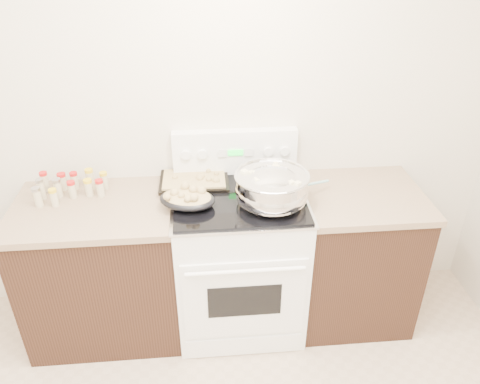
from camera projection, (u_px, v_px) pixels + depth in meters
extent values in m
cube|color=beige|center=(175.00, 109.00, 2.76)|extent=(4.00, 0.05, 2.70)
cube|color=black|center=(105.00, 271.00, 2.88)|extent=(0.90, 0.64, 0.88)
cube|color=brown|center=(94.00, 208.00, 2.65)|extent=(0.93, 0.67, 0.04)
cube|color=black|center=(352.00, 257.00, 3.01)|extent=(0.70, 0.64, 0.88)
cube|color=brown|center=(361.00, 196.00, 2.77)|extent=(0.73, 0.67, 0.04)
cube|color=white|center=(239.00, 262.00, 2.93)|extent=(0.76, 0.66, 0.92)
cube|color=white|center=(245.00, 300.00, 2.64)|extent=(0.70, 0.01, 0.55)
cube|color=black|center=(245.00, 301.00, 2.64)|extent=(0.42, 0.01, 0.22)
cylinder|color=white|center=(245.00, 271.00, 2.49)|extent=(0.65, 0.02, 0.02)
cube|color=white|center=(244.00, 346.00, 2.84)|extent=(0.70, 0.01, 0.14)
cube|color=silver|center=(239.00, 199.00, 2.69)|extent=(0.78, 0.68, 0.01)
cube|color=black|center=(239.00, 197.00, 2.69)|extent=(0.74, 0.64, 0.01)
cube|color=white|center=(235.00, 152.00, 2.87)|extent=(0.76, 0.07, 0.28)
cylinder|color=white|center=(186.00, 155.00, 2.80)|extent=(0.06, 0.02, 0.06)
cylinder|color=white|center=(202.00, 154.00, 2.80)|extent=(0.06, 0.02, 0.06)
cylinder|color=white|center=(268.00, 152.00, 2.83)|extent=(0.06, 0.02, 0.06)
cylinder|color=white|center=(285.00, 151.00, 2.84)|extent=(0.06, 0.02, 0.06)
cube|color=#19E533|center=(236.00, 153.00, 2.82)|extent=(0.09, 0.00, 0.04)
cube|color=silver|center=(222.00, 153.00, 2.82)|extent=(0.05, 0.00, 0.05)
cube|color=silver|center=(249.00, 152.00, 2.83)|extent=(0.05, 0.00, 0.05)
ellipsoid|color=silver|center=(272.00, 191.00, 2.57)|extent=(0.48, 0.48, 0.24)
cylinder|color=silver|center=(271.00, 202.00, 2.61)|extent=(0.22, 0.22, 0.01)
torus|color=silver|center=(272.00, 175.00, 2.52)|extent=(0.41, 0.41, 0.02)
cylinder|color=silver|center=(272.00, 187.00, 2.56)|extent=(0.39, 0.39, 0.14)
cylinder|color=brown|center=(272.00, 177.00, 2.53)|extent=(0.37, 0.37, 0.00)
cube|color=beige|center=(258.00, 181.00, 2.48)|extent=(0.04, 0.04, 0.03)
cube|color=beige|center=(272.00, 172.00, 2.57)|extent=(0.03, 0.03, 0.02)
cube|color=beige|center=(276.00, 164.00, 2.65)|extent=(0.03, 0.03, 0.02)
cube|color=beige|center=(244.00, 173.00, 2.56)|extent=(0.04, 0.04, 0.03)
cube|color=beige|center=(251.00, 173.00, 2.56)|extent=(0.03, 0.03, 0.02)
cube|color=beige|center=(276.00, 168.00, 2.61)|extent=(0.05, 0.05, 0.03)
cube|color=beige|center=(291.00, 183.00, 2.46)|extent=(0.04, 0.04, 0.02)
cube|color=beige|center=(255.00, 174.00, 2.55)|extent=(0.04, 0.04, 0.03)
cube|color=beige|center=(298.00, 184.00, 2.45)|extent=(0.04, 0.04, 0.03)
cube|color=beige|center=(274.00, 175.00, 2.54)|extent=(0.03, 0.03, 0.02)
ellipsoid|color=black|center=(187.00, 200.00, 2.57)|extent=(0.36, 0.30, 0.08)
ellipsoid|color=tan|center=(187.00, 198.00, 2.57)|extent=(0.33, 0.27, 0.06)
sphere|color=tan|center=(168.00, 197.00, 2.50)|extent=(0.04, 0.04, 0.04)
sphere|color=tan|center=(175.00, 193.00, 2.55)|extent=(0.05, 0.05, 0.05)
sphere|color=tan|center=(185.00, 186.00, 2.60)|extent=(0.05, 0.05, 0.05)
sphere|color=tan|center=(181.00, 195.00, 2.52)|extent=(0.04, 0.04, 0.04)
sphere|color=tan|center=(188.00, 199.00, 2.49)|extent=(0.04, 0.04, 0.04)
sphere|color=tan|center=(194.00, 198.00, 2.50)|extent=(0.05, 0.05, 0.05)
sphere|color=tan|center=(193.00, 189.00, 2.57)|extent=(0.05, 0.05, 0.05)
sphere|color=tan|center=(201.00, 190.00, 2.57)|extent=(0.05, 0.05, 0.05)
cube|color=black|center=(194.00, 181.00, 2.82)|extent=(0.41, 0.29, 0.02)
cube|color=tan|center=(194.00, 179.00, 2.81)|extent=(0.37, 0.25, 0.02)
sphere|color=tan|center=(198.00, 177.00, 2.81)|extent=(0.04, 0.04, 0.04)
sphere|color=tan|center=(175.00, 177.00, 2.81)|extent=(0.04, 0.04, 0.04)
sphere|color=tan|center=(209.00, 179.00, 2.78)|extent=(0.03, 0.03, 0.03)
sphere|color=tan|center=(203.00, 169.00, 2.89)|extent=(0.03, 0.03, 0.03)
sphere|color=tan|center=(199.00, 177.00, 2.81)|extent=(0.04, 0.04, 0.04)
sphere|color=tan|center=(202.00, 177.00, 2.81)|extent=(0.04, 0.04, 0.04)
sphere|color=tan|center=(216.00, 174.00, 2.84)|extent=(0.03, 0.03, 0.03)
sphere|color=tan|center=(208.00, 171.00, 2.87)|extent=(0.03, 0.03, 0.03)
sphere|color=tan|center=(200.00, 178.00, 2.79)|extent=(0.04, 0.04, 0.04)
sphere|color=tan|center=(216.00, 180.00, 2.77)|extent=(0.04, 0.04, 0.04)
cylinder|color=tan|center=(242.00, 188.00, 2.75)|extent=(0.02, 0.26, 0.01)
sphere|color=tan|center=(244.00, 197.00, 2.65)|extent=(0.04, 0.04, 0.04)
sphere|color=#84BFC5|center=(298.00, 194.00, 2.64)|extent=(0.09, 0.09, 0.09)
cylinder|color=#84BFC5|center=(312.00, 184.00, 2.68)|extent=(0.24, 0.17, 0.08)
cylinder|color=#BFB28C|center=(45.00, 183.00, 2.76)|extent=(0.04, 0.04, 0.11)
cylinder|color=#B21414|center=(43.00, 174.00, 2.72)|extent=(0.04, 0.04, 0.02)
cylinder|color=#BFB28C|center=(63.00, 183.00, 2.78)|extent=(0.05, 0.05, 0.09)
cylinder|color=#B21414|center=(61.00, 175.00, 2.75)|extent=(0.05, 0.05, 0.02)
cylinder|color=#BFB28C|center=(75.00, 182.00, 2.78)|extent=(0.04, 0.04, 0.09)
cylinder|color=#B21414|center=(73.00, 174.00, 2.76)|extent=(0.04, 0.04, 0.02)
cylinder|color=#BFB28C|center=(90.00, 180.00, 2.78)|extent=(0.05, 0.05, 0.11)
cylinder|color=gold|center=(89.00, 171.00, 2.75)|extent=(0.05, 0.05, 0.02)
cylinder|color=#BFB28C|center=(104.00, 182.00, 2.79)|extent=(0.04, 0.04, 0.09)
cylinder|color=gold|center=(103.00, 174.00, 2.76)|extent=(0.04, 0.04, 0.02)
cylinder|color=#BFB28C|center=(41.00, 190.00, 2.68)|extent=(0.04, 0.04, 0.11)
cylinder|color=#B2B2B7|center=(39.00, 181.00, 2.65)|extent=(0.04, 0.04, 0.02)
cylinder|color=#BFB28C|center=(58.00, 189.00, 2.70)|extent=(0.05, 0.05, 0.10)
cylinder|color=#B2B2B7|center=(56.00, 180.00, 2.67)|extent=(0.05, 0.05, 0.02)
cylinder|color=#BFB28C|center=(72.00, 191.00, 2.70)|extent=(0.04, 0.04, 0.09)
cylinder|color=#B21414|center=(71.00, 183.00, 2.67)|extent=(0.05, 0.05, 0.02)
cylinder|color=#BFB28C|center=(89.00, 189.00, 2.72)|extent=(0.05, 0.05, 0.09)
cylinder|color=gold|center=(87.00, 181.00, 2.69)|extent=(0.05, 0.05, 0.02)
cylinder|color=#BFB28C|center=(100.00, 189.00, 2.71)|extent=(0.04, 0.04, 0.09)
cylinder|color=#B21414|center=(99.00, 181.00, 2.68)|extent=(0.05, 0.05, 0.02)
cylinder|color=#BFB28C|center=(38.00, 198.00, 2.61)|extent=(0.05, 0.05, 0.10)
cylinder|color=#B2B2B7|center=(36.00, 189.00, 2.58)|extent=(0.05, 0.05, 0.02)
cylinder|color=#BFB28C|center=(54.00, 199.00, 2.62)|extent=(0.04, 0.04, 0.09)
cylinder|color=gold|center=(52.00, 191.00, 2.59)|extent=(0.04, 0.04, 0.02)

